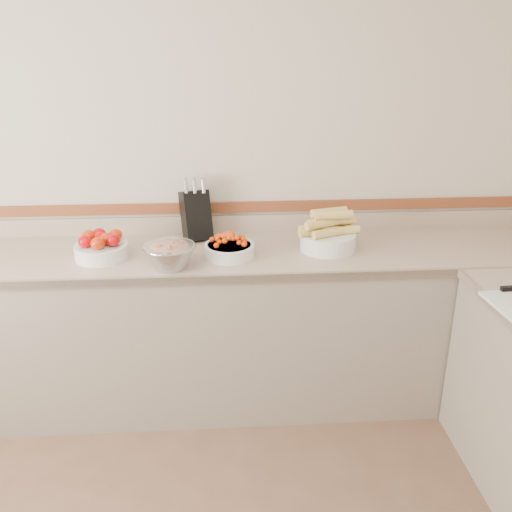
{
  "coord_description": "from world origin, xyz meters",
  "views": [
    {
      "loc": [
        0.18,
        -1.15,
        2.0
      ],
      "look_at": [
        0.35,
        1.35,
        1.0
      ],
      "focal_mm": 40.0,
      "sensor_mm": 36.0,
      "label": 1
    }
  ],
  "objects": [
    {
      "name": "rhubarb_bowl",
      "position": [
        -0.07,
        1.47,
        0.98
      ],
      "size": [
        0.26,
        0.26,
        0.15
      ],
      "color": "#B2B2BA",
      "rests_on": "counter_back"
    },
    {
      "name": "back_wall",
      "position": [
        0.0,
        2.0,
        1.3
      ],
      "size": [
        4.0,
        0.0,
        4.0
      ],
      "primitive_type": "plane",
      "rotation": [
        1.57,
        0.0,
        0.0
      ],
      "color": "beige",
      "rests_on": "ground_plane"
    },
    {
      "name": "corn_bowl",
      "position": [
        0.76,
        1.67,
        0.98
      ],
      "size": [
        0.33,
        0.3,
        0.22
      ],
      "color": "white",
      "rests_on": "counter_back"
    },
    {
      "name": "cherry_tomato_bowl",
      "position": [
        0.23,
        1.6,
        0.95
      ],
      "size": [
        0.26,
        0.26,
        0.14
      ],
      "color": "white",
      "rests_on": "counter_back"
    },
    {
      "name": "tomato_bowl",
      "position": [
        -0.43,
        1.63,
        0.96
      ],
      "size": [
        0.28,
        0.28,
        0.13
      ],
      "color": "white",
      "rests_on": "counter_back"
    },
    {
      "name": "knife_block",
      "position": [
        0.05,
        1.89,
        1.04
      ],
      "size": [
        0.2,
        0.22,
        0.36
      ],
      "color": "black",
      "rests_on": "counter_back"
    },
    {
      "name": "counter_back",
      "position": [
        0.0,
        1.68,
        0.45
      ],
      "size": [
        4.0,
        0.65,
        1.08
      ],
      "color": "tan",
      "rests_on": "ground_plane"
    }
  ]
}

